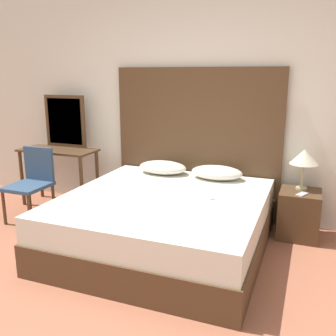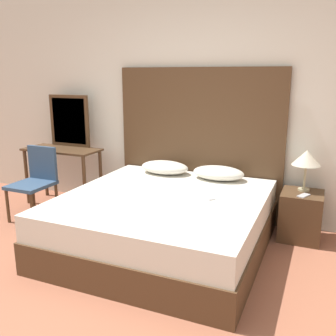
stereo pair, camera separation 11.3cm
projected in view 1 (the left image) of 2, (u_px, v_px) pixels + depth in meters
name	position (u px, v px, depth m)	size (l,w,h in m)	color
ground_plane	(100.00, 327.00, 2.55)	(16.00, 16.00, 0.00)	#9E5B42
wall_back	(202.00, 103.00, 4.37)	(10.00, 0.06, 2.70)	silver
bed	(164.00, 222.00, 3.66)	(1.89, 1.98, 0.54)	#4C331E
headboard	(196.00, 143.00, 4.43)	(1.99, 0.05, 1.75)	#4C331E
pillow_left	(163.00, 167.00, 4.38)	(0.57, 0.36, 0.15)	silver
pillow_right	(217.00, 172.00, 4.15)	(0.57, 0.36, 0.15)	silver
phone_on_bed	(208.00, 197.00, 3.53)	(0.16, 0.15, 0.01)	#B7B7BC
nightstand	(299.00, 214.00, 3.92)	(0.41, 0.43, 0.50)	#4C331E
table_lamp	(304.00, 158.00, 3.85)	(0.29, 0.29, 0.43)	tan
phone_on_nightstand	(302.00, 194.00, 3.75)	(0.12, 0.17, 0.01)	#B7B7BC
vanity_desk	(58.00, 160.00, 4.81)	(0.99, 0.44, 0.74)	#4C331E
vanity_mirror	(65.00, 121.00, 4.86)	(0.60, 0.03, 0.67)	#4C331E
chair	(32.00, 179.00, 4.38)	(0.42, 0.48, 0.84)	#334C6B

